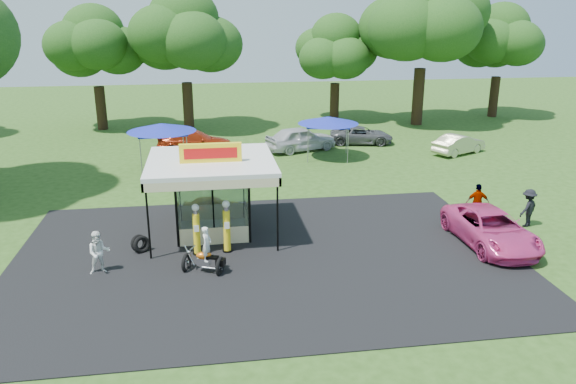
% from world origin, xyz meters
% --- Properties ---
extents(ground, '(120.00, 120.00, 0.00)m').
position_xyz_m(ground, '(0.00, 0.00, 0.00)').
color(ground, '#284716').
rests_on(ground, ground).
extents(asphalt_apron, '(20.00, 14.00, 0.04)m').
position_xyz_m(asphalt_apron, '(0.00, 2.00, 0.02)').
color(asphalt_apron, black).
rests_on(asphalt_apron, ground).
extents(gas_station_kiosk, '(5.40, 5.40, 4.18)m').
position_xyz_m(gas_station_kiosk, '(-2.00, 4.99, 1.78)').
color(gas_station_kiosk, white).
rests_on(gas_station_kiosk, ground).
extents(gas_pump_left, '(0.41, 0.41, 2.18)m').
position_xyz_m(gas_pump_left, '(-2.71, 2.62, 1.04)').
color(gas_pump_left, black).
rests_on(gas_pump_left, ground).
extents(gas_pump_right, '(0.42, 0.42, 2.24)m').
position_xyz_m(gas_pump_right, '(-1.50, 2.71, 1.07)').
color(gas_pump_right, black).
rests_on(gas_pump_right, ground).
extents(motorcycle, '(1.70, 1.27, 1.93)m').
position_xyz_m(motorcycle, '(-2.38, 0.93, 0.75)').
color(motorcycle, black).
rests_on(motorcycle, ground).
extents(spare_tires, '(0.92, 0.86, 0.75)m').
position_xyz_m(spare_tires, '(-5.02, 3.23, 0.37)').
color(spare_tires, black).
rests_on(spare_tires, ground).
extents(a_frame_sign, '(0.56, 0.59, 0.92)m').
position_xyz_m(a_frame_sign, '(10.14, 1.53, 0.47)').
color(a_frame_sign, '#593819').
rests_on(a_frame_sign, ground).
extents(kiosk_car, '(2.82, 1.13, 0.96)m').
position_xyz_m(kiosk_car, '(-2.00, 7.20, 0.48)').
color(kiosk_car, yellow).
rests_on(kiosk_car, ground).
extents(pink_sedan, '(2.53, 5.34, 1.47)m').
position_xyz_m(pink_sedan, '(9.51, 1.81, 0.74)').
color(pink_sedan, '#D93B83').
rests_on(pink_sedan, ground).
extents(spectator_west, '(0.94, 0.80, 1.69)m').
position_xyz_m(spectator_west, '(-6.32, 1.47, 0.84)').
color(spectator_west, white).
rests_on(spectator_west, ground).
extents(spectator_east_a, '(1.31, 1.15, 1.76)m').
position_xyz_m(spectator_east_a, '(12.26, 3.62, 0.88)').
color(spectator_east_a, black).
rests_on(spectator_east_a, ground).
extents(spectator_east_b, '(1.14, 0.67, 1.82)m').
position_xyz_m(spectator_east_b, '(10.26, 4.56, 0.91)').
color(spectator_east_b, gray).
rests_on(spectator_east_b, ground).
extents(bg_car_b, '(5.40, 2.58, 1.52)m').
position_xyz_m(bg_car_b, '(-2.90, 20.23, 0.76)').
color(bg_car_b, '#9A260B').
rests_on(bg_car_b, ground).
extents(bg_car_c, '(5.44, 3.63, 1.72)m').
position_xyz_m(bg_car_c, '(4.48, 19.66, 0.86)').
color(bg_car_c, silver).
rests_on(bg_car_c, ground).
extents(bg_car_d, '(4.94, 2.94, 1.29)m').
position_xyz_m(bg_car_d, '(9.33, 21.12, 0.64)').
color(bg_car_d, '#4D4D4F').
rests_on(bg_car_d, ground).
extents(bg_car_e, '(4.31, 3.16, 1.35)m').
position_xyz_m(bg_car_e, '(15.15, 17.11, 0.68)').
color(bg_car_e, '#C1C094').
rests_on(bg_car_e, ground).
extents(tent_west, '(4.20, 4.20, 2.93)m').
position_xyz_m(tent_west, '(-4.80, 15.94, 2.65)').
color(tent_west, gray).
rests_on(tent_west, ground).
extents(tent_east, '(4.02, 4.02, 2.81)m').
position_xyz_m(tent_east, '(5.92, 17.34, 2.54)').
color(tent_east, gray).
rests_on(tent_east, ground).
extents(oak_far_b, '(8.25, 8.25, 9.84)m').
position_xyz_m(oak_far_b, '(-10.63, 29.65, 6.28)').
color(oak_far_b, black).
rests_on(oak_far_b, ground).
extents(oak_far_c, '(9.42, 9.42, 11.11)m').
position_xyz_m(oak_far_c, '(-3.45, 28.11, 7.05)').
color(oak_far_c, black).
rests_on(oak_far_c, ground).
extents(oak_far_d, '(7.66, 7.66, 9.12)m').
position_xyz_m(oak_far_d, '(9.54, 30.97, 5.81)').
color(oak_far_d, black).
rests_on(oak_far_d, ground).
extents(oak_far_e, '(11.24, 11.24, 13.38)m').
position_xyz_m(oak_far_e, '(16.17, 27.75, 8.54)').
color(oak_far_e, black).
rests_on(oak_far_e, ground).
extents(oak_far_f, '(8.33, 8.33, 10.03)m').
position_xyz_m(oak_far_f, '(24.63, 30.39, 6.44)').
color(oak_far_f, black).
rests_on(oak_far_f, ground).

